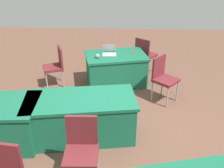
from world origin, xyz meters
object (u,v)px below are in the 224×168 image
chair_tucked_left (163,76)px  table_back_left (81,117)px  table_foreground (116,69)px  laptop_silver (109,53)px  yarn_ball (98,56)px  chair_near_front (145,53)px  scissors_red (133,52)px  chair_tucked_right (56,64)px  chair_by_pillar (81,147)px

chair_tucked_left → table_back_left: bearing=-8.6°
table_foreground → chair_tucked_left: chair_tucked_left is taller
table_foreground → chair_tucked_left: 1.28m
laptop_silver → yarn_ball: size_ratio=3.26×
chair_near_front → scissors_red: size_ratio=5.38×
table_back_left → chair_tucked_right: chair_tucked_right is taller
chair_near_front → chair_tucked_left: bearing=-40.1°
chair_tucked_right → laptop_silver: (-1.25, -0.19, 0.24)m
chair_by_pillar → laptop_silver: bearing=-95.9°
scissors_red → chair_tucked_right: bearing=-63.7°
laptop_silver → yarn_ball: (0.25, 0.27, 0.01)m
chair_tucked_right → scissors_red: size_ratio=5.23×
yarn_ball → scissors_red: bearing=-153.3°
chair_near_front → chair_tucked_left: size_ratio=1.00×
scissors_red → chair_near_front: bearing=160.1°
laptop_silver → chair_near_front: bearing=-149.2°
chair_tucked_left → yarn_ball: bearing=-68.4°
chair_tucked_right → chair_by_pillar: chair_by_pillar is taller
chair_by_pillar → yarn_ball: bearing=-91.0°
table_back_left → laptop_silver: laptop_silver is taller
chair_by_pillar → scissors_red: (-0.77, -3.15, 0.19)m
chair_tucked_left → chair_by_pillar: 2.61m
chair_near_front → laptop_silver: bearing=-108.4°
chair_tucked_right → laptop_silver: size_ratio=2.85×
chair_tucked_left → yarn_ball: 1.53m
chair_by_pillar → scissors_red: 3.24m
table_foreground → yarn_ball: size_ratio=15.56×
yarn_ball → chair_by_pillar: bearing=91.1°
chair_tucked_left → chair_tucked_right: bearing=-62.2°
chair_by_pillar → scissors_red: chair_by_pillar is taller
table_foreground → table_back_left: size_ratio=0.82×
laptop_silver → scissors_red: size_ratio=1.83×
chair_tucked_left → chair_tucked_right: size_ratio=1.03×
chair_near_front → chair_by_pillar: 3.75m
chair_tucked_right → yarn_ball: bearing=-116.6°
table_foreground → table_back_left: bearing=75.7°
chair_near_front → chair_tucked_left: 1.40m
chair_tucked_right → chair_by_pillar: size_ratio=0.97×
table_foreground → chair_by_pillar: size_ratio=1.63×
table_foreground → chair_near_front: size_ratio=1.63×
chair_near_front → laptop_silver: (0.88, 0.58, 0.22)m
scissors_red → yarn_ball: bearing=-47.4°
chair_by_pillar → yarn_ball: chair_by_pillar is taller
table_foreground → chair_by_pillar: chair_by_pillar is taller
chair_by_pillar → table_back_left: bearing=-82.4°
chair_near_front → table_foreground: bearing=-101.8°
chair_tucked_right → scissors_red: (-1.82, -0.34, 0.21)m
chair_tucked_left → laptop_silver: 1.42m
chair_near_front → chair_tucked_right: (2.14, 0.77, -0.03)m
table_back_left → scissors_red: 2.42m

